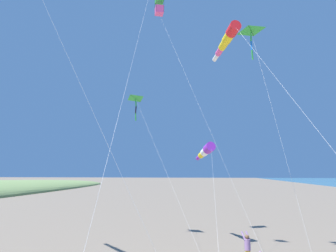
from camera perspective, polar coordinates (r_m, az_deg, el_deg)
The scene contains 6 objects.
person_adult_flyer at distance 18.12m, azimuth 15.64°, elevation -22.21°, with size 0.57×0.62×1.73m.
kite_windsock_orange_high_right at distance 15.74m, azimuth 11.79°, elevation 16.65°, with size 5.57×10.70×12.35m.
kite_delta_purple_drifting at distance 24.99m, azimuth -6.45°, elevation 5.45°, with size 6.78×7.10×11.78m.
kite_delta_striped_overhead at distance 21.98m, azimuth 16.34°, elevation 17.74°, with size 2.61×5.60×15.23m.
kite_box_magenta_far_left at distance 28.60m, azimuth -1.75°, elevation 23.12°, with size 7.84×8.53×21.42m.
kite_windsock_black_fish_shape at distance 22.33m, azimuth 7.62°, elevation -4.98°, with size 1.70×10.58×7.37m.
Camera 1 is at (0.82, -13.55, 5.07)m, focal length 30.40 mm.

